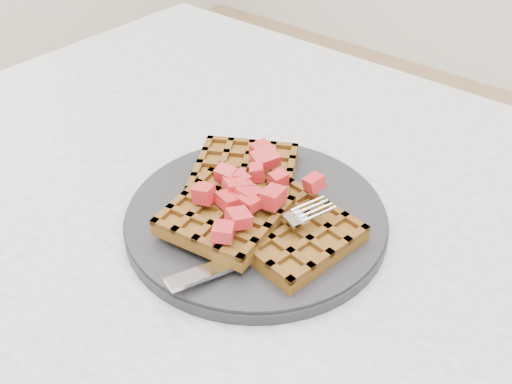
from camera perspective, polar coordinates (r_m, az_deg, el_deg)
table at (r=0.63m, az=6.20°, el=-13.63°), size 1.20×0.80×0.75m
plate at (r=0.57m, az=-0.00°, el=-2.53°), size 0.26×0.26×0.02m
waffles at (r=0.56m, az=-0.24°, el=-1.22°), size 0.23×0.20×0.03m
strawberry_pile at (r=0.55m, az=0.00°, el=1.16°), size 0.15×0.15×0.02m
fork at (r=0.52m, az=0.96°, el=-5.48°), size 0.08×0.18×0.02m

